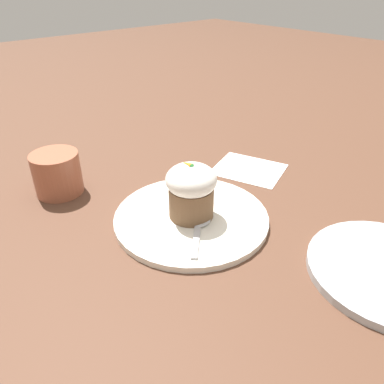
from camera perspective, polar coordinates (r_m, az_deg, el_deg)
ground_plane at (r=0.63m, az=-0.11°, el=-4.32°), size 4.00×4.00×0.00m
dessert_plate at (r=0.63m, az=-0.11°, el=-3.93°), size 0.26×0.26×0.01m
carrot_cake at (r=0.60m, az=-0.00°, el=0.46°), size 0.08×0.08×0.10m
spoon at (r=0.60m, az=0.94°, el=-4.86°), size 0.10×0.10×0.01m
coffee_cup at (r=0.74m, az=-19.95°, el=2.76°), size 0.12×0.09×0.08m
paper_napkin at (r=0.80m, az=8.64°, el=3.48°), size 0.17×0.16×0.00m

